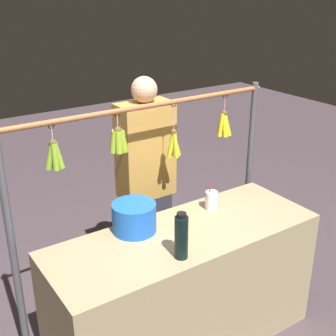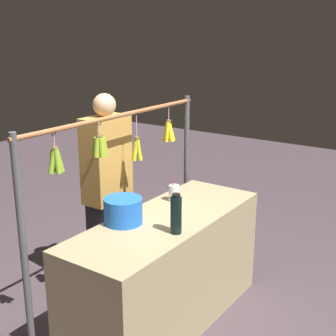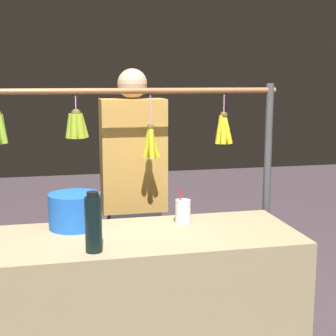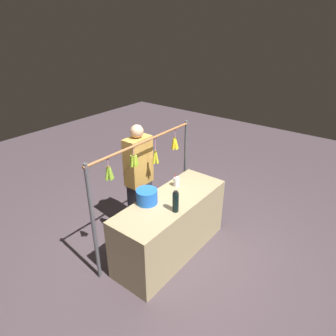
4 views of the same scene
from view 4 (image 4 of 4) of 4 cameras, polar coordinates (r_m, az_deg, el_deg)
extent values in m
plane|color=#473A40|center=(4.26, 0.51, -15.41)|extent=(12.00, 12.00, 0.00)
cube|color=tan|center=(4.00, 0.53, -11.00)|extent=(1.68, 0.61, 0.82)
cylinder|color=#4C4C51|center=(4.64, 3.28, -0.19)|extent=(0.04, 0.04, 1.54)
cylinder|color=#4C4C51|center=(3.52, -14.01, -10.56)|extent=(0.04, 0.04, 1.54)
cylinder|color=#9E6038|center=(3.69, -4.46, 5.07)|extent=(1.86, 0.03, 0.03)
torus|color=black|center=(4.15, 1.33, 7.30)|extent=(0.04, 0.02, 0.04)
cylinder|color=pink|center=(4.17, 1.32, 6.50)|extent=(0.01, 0.01, 0.12)
sphere|color=brown|center=(4.19, 1.31, 5.73)|extent=(0.04, 0.04, 0.04)
cylinder|color=yellow|center=(4.21, 1.12, 4.61)|extent=(0.06, 0.03, 0.17)
cylinder|color=yellow|center=(4.21, 1.46, 4.60)|extent=(0.05, 0.07, 0.17)
cylinder|color=yellow|center=(4.23, 1.57, 4.71)|extent=(0.06, 0.06, 0.17)
cylinder|color=yellow|center=(4.24, 1.29, 4.79)|extent=(0.06, 0.05, 0.17)
cylinder|color=yellow|center=(4.23, 1.03, 4.72)|extent=(0.04, 0.06, 0.17)
torus|color=black|center=(3.84, -2.47, 5.67)|extent=(0.04, 0.01, 0.04)
cylinder|color=pink|center=(3.87, -2.44, 4.40)|extent=(0.01, 0.01, 0.18)
sphere|color=brown|center=(3.91, -2.42, 3.18)|extent=(0.04, 0.04, 0.04)
cylinder|color=gold|center=(3.93, -2.57, 1.97)|extent=(0.07, 0.04, 0.17)
cylinder|color=gold|center=(3.93, -2.20, 1.99)|extent=(0.04, 0.06, 0.17)
cylinder|color=gold|center=(3.95, -2.23, 2.11)|extent=(0.08, 0.04, 0.17)
cylinder|color=gold|center=(3.95, -2.58, 2.09)|extent=(0.03, 0.06, 0.17)
torus|color=black|center=(3.56, -6.65, 3.84)|extent=(0.04, 0.02, 0.04)
cylinder|color=pink|center=(3.58, -6.61, 3.08)|extent=(0.01, 0.01, 0.10)
sphere|color=brown|center=(3.60, -6.57, 2.36)|extent=(0.05, 0.05, 0.05)
cylinder|color=#91AE28|center=(3.61, -6.82, 1.25)|extent=(0.06, 0.04, 0.14)
cylinder|color=#91AE28|center=(3.61, -6.34, 1.24)|extent=(0.05, 0.06, 0.14)
cylinder|color=#91AE28|center=(3.63, -6.05, 1.42)|extent=(0.05, 0.05, 0.14)
cylinder|color=#91AE28|center=(3.65, -6.17, 1.56)|extent=(0.07, 0.04, 0.14)
cylinder|color=#91AE28|center=(3.66, -6.62, 1.60)|extent=(0.06, 0.06, 0.14)
cylinder|color=#91AE28|center=(3.64, -6.98, 1.43)|extent=(0.05, 0.06, 0.14)
torus|color=black|center=(3.32, -11.43, 1.71)|extent=(0.04, 0.01, 0.04)
cylinder|color=pink|center=(3.34, -11.35, 0.92)|extent=(0.01, 0.01, 0.10)
sphere|color=brown|center=(3.36, -11.28, 0.16)|extent=(0.04, 0.04, 0.04)
cylinder|color=#7FA82A|center=(3.38, -11.46, -1.09)|extent=(0.07, 0.04, 0.16)
cylinder|color=#7FA82A|center=(3.37, -10.99, -1.11)|extent=(0.04, 0.05, 0.15)
cylinder|color=#7FA82A|center=(3.39, -10.82, -0.92)|extent=(0.06, 0.05, 0.16)
cylinder|color=#7FA82A|center=(3.41, -11.06, -0.82)|extent=(0.05, 0.04, 0.16)
cylinder|color=#7FA82A|center=(3.40, -11.47, -0.91)|extent=(0.04, 0.05, 0.15)
cylinder|color=black|center=(3.49, 1.45, -6.54)|extent=(0.07, 0.07, 0.24)
cylinder|color=black|center=(3.42, 1.47, -4.65)|extent=(0.05, 0.05, 0.02)
cylinder|color=blue|center=(3.67, -4.05, -5.41)|extent=(0.26, 0.26, 0.18)
cylinder|color=silver|center=(4.03, 1.62, -2.65)|extent=(0.08, 0.08, 0.12)
cylinder|color=red|center=(4.01, 1.53, -2.36)|extent=(0.01, 0.03, 0.18)
cube|color=#2D2D38|center=(4.46, -5.27, -7.18)|extent=(0.31, 0.21, 0.77)
cube|color=#BF8C3F|center=(4.10, -5.68, 1.32)|extent=(0.39, 0.21, 0.68)
sphere|color=tan|center=(3.94, -5.95, 6.96)|extent=(0.18, 0.18, 0.18)
camera|label=1|loc=(1.32, 30.62, -6.65)|focal=48.29mm
camera|label=2|loc=(0.77, -13.88, -52.21)|focal=50.20mm
camera|label=3|loc=(2.59, 41.14, -10.31)|focal=53.81mm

